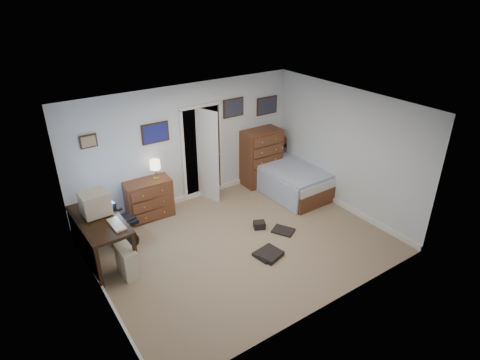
% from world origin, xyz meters
% --- Properties ---
extents(floor, '(5.00, 4.00, 0.02)m').
position_xyz_m(floor, '(0.00, 0.00, -0.01)').
color(floor, '#9F866D').
rests_on(floor, ground).
extents(computer_desk, '(0.72, 1.47, 0.84)m').
position_xyz_m(computer_desk, '(-2.30, 0.86, 0.64)').
color(computer_desk, '#322010').
rests_on(computer_desk, floor).
extents(crt_monitor, '(0.45, 0.42, 0.40)m').
position_xyz_m(crt_monitor, '(-2.18, 1.02, 1.04)').
color(crt_monitor, beige).
rests_on(crt_monitor, computer_desk).
extents(keyboard, '(0.18, 0.45, 0.03)m').
position_xyz_m(keyboard, '(-2.02, 0.52, 0.85)').
color(keyboard, beige).
rests_on(keyboard, computer_desk).
extents(pc_tower, '(0.25, 0.48, 0.50)m').
position_xyz_m(pc_tower, '(-2.00, 0.32, 0.25)').
color(pc_tower, beige).
rests_on(pc_tower, floor).
extents(office_chair, '(0.58, 0.58, 0.98)m').
position_xyz_m(office_chair, '(-1.80, 1.15, 0.38)').
color(office_chair, black).
rests_on(office_chair, floor).
extents(media_stack, '(0.15, 0.15, 0.75)m').
position_xyz_m(media_stack, '(-2.32, 2.29, 0.37)').
color(media_stack, maroon).
rests_on(media_stack, floor).
extents(low_dresser, '(0.92, 0.50, 0.80)m').
position_xyz_m(low_dresser, '(-1.00, 1.77, 0.40)').
color(low_dresser, brown).
rests_on(low_dresser, floor).
extents(table_lamp, '(0.21, 0.21, 0.39)m').
position_xyz_m(table_lamp, '(-0.80, 1.78, 1.08)').
color(table_lamp, gold).
rests_on(table_lamp, low_dresser).
extents(doorway, '(0.96, 1.12, 2.05)m').
position_xyz_m(doorway, '(0.35, 2.27, 1.00)').
color(doorway, black).
rests_on(doorway, floor).
extents(tall_dresser, '(0.88, 0.53, 1.29)m').
position_xyz_m(tall_dresser, '(1.75, 1.75, 0.65)').
color(tall_dresser, brown).
rests_on(tall_dresser, floor).
extents(headboard_bookcase, '(1.07, 0.28, 0.96)m').
position_xyz_m(headboard_bookcase, '(2.25, 1.86, 0.51)').
color(headboard_bookcase, brown).
rests_on(headboard_bookcase, floor).
extents(bed, '(1.13, 2.05, 0.67)m').
position_xyz_m(bed, '(1.98, 1.12, 0.32)').
color(bed, brown).
rests_on(bed, floor).
extents(wall_posters, '(4.38, 0.04, 0.60)m').
position_xyz_m(wall_posters, '(0.57, 1.98, 1.75)').
color(wall_posters, '#331E11').
rests_on(wall_posters, floor).
extents(floor_clutter, '(1.16, 1.16, 0.14)m').
position_xyz_m(floor_clutter, '(0.36, -0.38, 0.04)').
color(floor_clutter, black).
rests_on(floor_clutter, floor).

